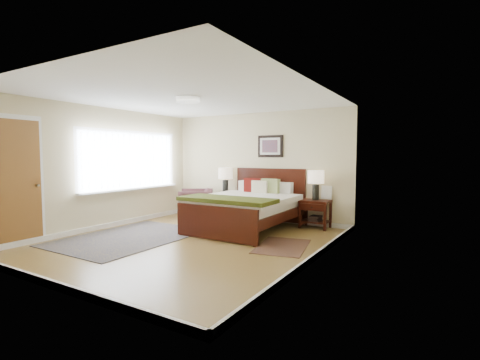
{
  "coord_description": "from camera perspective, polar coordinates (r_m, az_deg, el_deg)",
  "views": [
    {
      "loc": [
        3.84,
        -4.68,
        1.5
      ],
      "look_at": [
        0.49,
        0.9,
        1.05
      ],
      "focal_mm": 26.0,
      "sensor_mm": 36.0,
      "label": 1
    }
  ],
  "objects": [
    {
      "name": "floor",
      "position": [
        6.24,
        -8.28,
        -10.01
      ],
      "size": [
        5.0,
        5.0,
        0.0
      ],
      "primitive_type": "plane",
      "color": "olive",
      "rests_on": "ground"
    },
    {
      "name": "back_wall",
      "position": [
        8.14,
        2.84,
        2.2
      ],
      "size": [
        4.5,
        0.04,
        2.5
      ],
      "primitive_type": "cube",
      "color": "#C9BB92",
      "rests_on": "ground"
    },
    {
      "name": "front_wall",
      "position": [
        4.42,
        -29.41,
        0.18
      ],
      "size": [
        4.5,
        0.04,
        2.5
      ],
      "primitive_type": "cube",
      "color": "#C9BB92",
      "rests_on": "ground"
    },
    {
      "name": "left_wall",
      "position": [
        7.68,
        -21.49,
        1.82
      ],
      "size": [
        0.04,
        5.0,
        2.5
      ],
      "primitive_type": "cube",
      "color": "#C9BB92",
      "rests_on": "ground"
    },
    {
      "name": "right_wall",
      "position": [
        4.95,
        12.2,
        0.96
      ],
      "size": [
        0.04,
        5.0,
        2.5
      ],
      "primitive_type": "cube",
      "color": "#C9BB92",
      "rests_on": "ground"
    },
    {
      "name": "ceiling",
      "position": [
        6.13,
        -8.52,
        13.29
      ],
      "size": [
        4.5,
        5.0,
        0.02
      ],
      "primitive_type": "cube",
      "color": "white",
      "rests_on": "back_wall"
    },
    {
      "name": "window",
      "position": [
        8.08,
        -17.34,
        2.91
      ],
      "size": [
        0.11,
        2.72,
        1.32
      ],
      "color": "silver",
      "rests_on": "left_wall"
    },
    {
      "name": "door",
      "position": [
        6.75,
        -33.19,
        -0.34
      ],
      "size": [
        0.06,
        1.0,
        2.18
      ],
      "color": "silver",
      "rests_on": "ground"
    },
    {
      "name": "ceil_fixture",
      "position": [
        6.13,
        -8.52,
        12.97
      ],
      "size": [
        0.44,
        0.44,
        0.08
      ],
      "color": "white",
      "rests_on": "ceiling"
    },
    {
      "name": "bed",
      "position": [
        7.08,
        1.12,
        -3.74
      ],
      "size": [
        1.83,
        2.23,
        1.2
      ],
      "color": "black",
      "rests_on": "ground"
    },
    {
      "name": "wall_art",
      "position": [
        7.96,
        4.98,
        5.53
      ],
      "size": [
        0.62,
        0.05,
        0.5
      ],
      "color": "black",
      "rests_on": "back_wall"
    },
    {
      "name": "nightstand_left",
      "position": [
        8.37,
        -2.47,
        -3.06
      ],
      "size": [
        0.5,
        0.45,
        0.6
      ],
      "color": "black",
      "rests_on": "ground"
    },
    {
      "name": "nightstand_right",
      "position": [
        7.41,
        12.22,
        -4.94
      ],
      "size": [
        0.59,
        0.44,
        0.58
      ],
      "color": "black",
      "rests_on": "ground"
    },
    {
      "name": "lamp_left",
      "position": [
        8.33,
        -2.41,
        0.71
      ],
      "size": [
        0.33,
        0.33,
        0.61
      ],
      "color": "black",
      "rests_on": "nightstand_left"
    },
    {
      "name": "lamp_right",
      "position": [
        7.35,
        12.33,
        0.06
      ],
      "size": [
        0.33,
        0.33,
        0.61
      ],
      "color": "black",
      "rests_on": "nightstand_right"
    },
    {
      "name": "armchair",
      "position": [
        8.42,
        -7.26,
        -3.86
      ],
      "size": [
        1.08,
        1.07,
        0.72
      ],
      "primitive_type": "imported",
      "rotation": [
        0.0,
        0.0,
        -0.98
      ],
      "color": "brown",
      "rests_on": "ground"
    },
    {
      "name": "rug_persian",
      "position": [
        6.8,
        -17.65,
        -8.92
      ],
      "size": [
        1.86,
        2.62,
        0.01
      ],
      "primitive_type": "cube",
      "rotation": [
        0.0,
        0.0,
        -0.0
      ],
      "color": "#0C153E",
      "rests_on": "ground"
    },
    {
      "name": "rug_navy",
      "position": [
        5.91,
        6.94,
        -10.73
      ],
      "size": [
        0.99,
        1.3,
        0.01
      ],
      "primitive_type": "cube",
      "rotation": [
        0.0,
        0.0,
        0.2
      ],
      "color": "black",
      "rests_on": "ground"
    }
  ]
}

